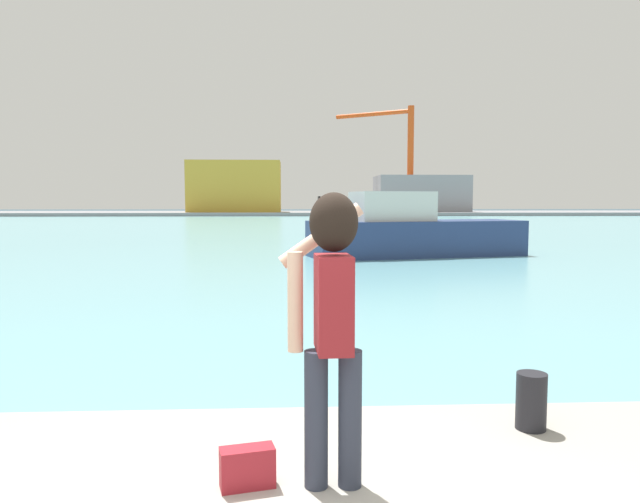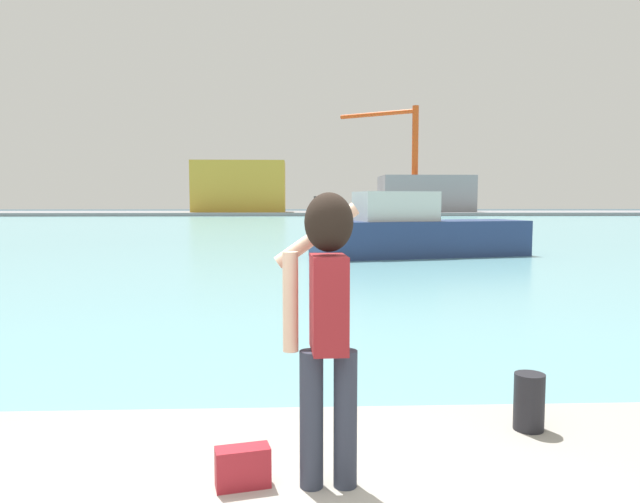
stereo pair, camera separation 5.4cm
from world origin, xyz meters
The scene contains 10 objects.
ground_plane centered at (0.00, 50.00, 0.00)m, with size 220.00×220.00×0.00m, color #334751.
harbor_water centered at (0.00, 52.00, 0.01)m, with size 140.00×100.00×0.02m, color #6BA8B2.
far_shore_dock centered at (0.00, 92.00, 0.26)m, with size 140.00×20.00×0.51m, color gray.
person_photographer centered at (0.30, 0.67, 1.52)m, with size 0.53×0.55×1.74m.
handbag centered at (-0.19, 0.68, 0.58)m, with size 0.32×0.14×0.24m, color maroon.
harbor_bollard centered at (1.85, 1.46, 0.67)m, with size 0.22×0.22×0.42m, color black.
boat_moored centered at (4.80, 19.85, 0.93)m, with size 8.71×4.29×2.50m.
warehouse_left centered at (-8.66, 89.43, 4.44)m, with size 14.16×8.07×7.86m, color gold.
warehouse_right centered at (20.98, 90.67, 3.38)m, with size 14.36×8.53×5.73m, color gray.
port_crane centered at (17.44, 90.64, 10.95)m, with size 11.83×8.11×16.65m.
Camera 1 is at (0.07, -2.66, 2.15)m, focal length 32.71 mm.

